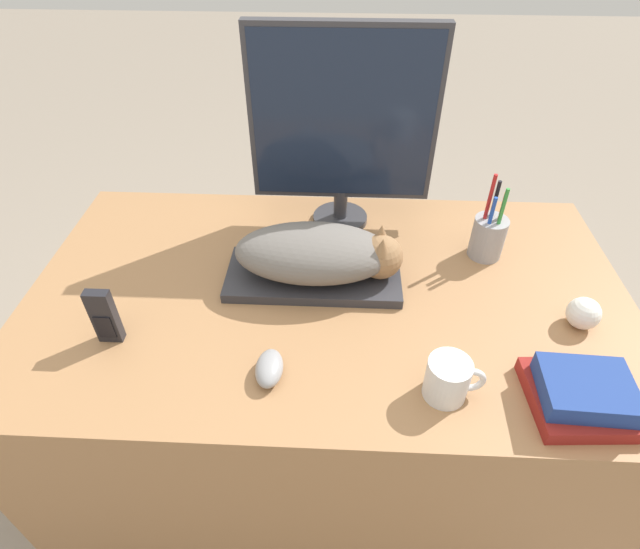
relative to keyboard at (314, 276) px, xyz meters
The scene contains 10 objects.
desk 0.37m from the keyboard, 42.85° to the right, with size 1.38×0.80×0.72m.
keyboard is the anchor object (origin of this frame).
cat 0.07m from the keyboard, ahead, with size 0.38×0.18×0.12m.
monitor 0.37m from the keyboard, 76.76° to the left, with size 0.45×0.15×0.50m.
computer_mouse 0.29m from the keyboard, 103.76° to the right, with size 0.05×0.09×0.04m.
coffee_mug 0.41m from the keyboard, 49.43° to the right, with size 0.11×0.08×0.09m.
pen_cup 0.44m from the keyboard, 15.66° to the left, with size 0.08×0.08×0.22m.
baseball 0.59m from the keyboard, 11.52° to the right, with size 0.07×0.07×0.07m.
phone 0.46m from the keyboard, 153.50° to the right, with size 0.05×0.02×0.13m.
book_stack 0.60m from the keyboard, 32.63° to the right, with size 0.19×0.18×0.07m.
Camera 1 is at (0.02, -0.45, 1.49)m, focal length 28.00 mm.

